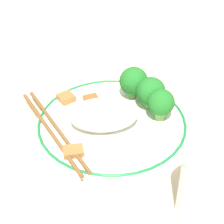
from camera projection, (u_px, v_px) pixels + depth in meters
name	position (u px, v px, depth m)	size (l,w,h in m)	color
ground_plane	(112.00, 128.00, 0.63)	(3.00, 3.00, 0.00)	#C6B28E
plate	(112.00, 124.00, 0.62)	(0.25, 0.25, 0.02)	white
rice_mound	(104.00, 115.00, 0.60)	(0.11, 0.07, 0.05)	white
broccoli_back_left	(162.00, 105.00, 0.60)	(0.04, 0.04, 0.06)	#72AD4C
broccoli_back_center	(151.00, 92.00, 0.63)	(0.05, 0.05, 0.06)	#72AD4C
broccoli_back_right	(134.00, 81.00, 0.66)	(0.05, 0.05, 0.06)	#72AD4C
meat_near_front	(73.00, 151.00, 0.56)	(0.03, 0.03, 0.01)	#9E6633
meat_near_left	(110.00, 111.00, 0.64)	(0.04, 0.04, 0.01)	#995B28
meat_near_right	(91.00, 100.00, 0.66)	(0.03, 0.03, 0.01)	brown
meat_near_back	(66.00, 98.00, 0.66)	(0.04, 0.04, 0.01)	#9E6633
chopsticks	(53.00, 130.00, 0.60)	(0.12, 0.21, 0.01)	brown
drinking_glass	(204.00, 185.00, 0.46)	(0.06, 0.06, 0.10)	silver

